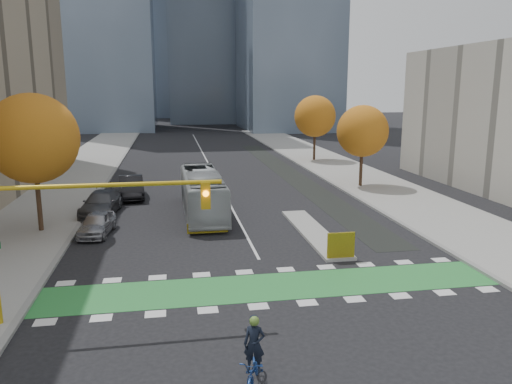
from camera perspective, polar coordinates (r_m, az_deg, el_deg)
name	(u,v)px	position (r m, az deg, el deg)	size (l,w,h in m)	color
ground	(281,301)	(20.78, 2.85, -12.29)	(300.00, 300.00, 0.00)	black
sidewalk_west	(47,202)	(40.48, -22.81, -1.11)	(7.00, 120.00, 0.15)	gray
sidewalk_east	(386,190)	(43.20, 14.63, 0.21)	(7.00, 120.00, 0.15)	gray
curb_west	(95,201)	(39.83, -17.91, -0.95)	(0.30, 120.00, 0.16)	gray
curb_east	(346,192)	(41.89, 10.27, 0.05)	(0.30, 120.00, 0.16)	gray
bike_crossing	(273,286)	(22.12, 1.99, -10.72)	(20.00, 3.00, 0.01)	#2B843A
centre_line	(207,161)	(59.26, -5.62, 3.53)	(0.15, 70.00, 0.01)	silver
bike_lane_paint	(289,173)	(50.61, 3.74, 2.15)	(2.50, 50.00, 0.01)	black
median_island	(314,232)	(29.90, 6.59, -4.58)	(1.60, 10.00, 0.16)	gray
hazard_board	(341,245)	(25.33, 9.68, -6.01)	(1.40, 0.12, 1.30)	yellow
tree_west	(33,139)	(31.60, -24.12, 5.59)	(5.20, 5.20, 8.22)	#332114
tree_east_near	(363,131)	(43.77, 12.08, 6.82)	(4.40, 4.40, 7.08)	#332114
tree_east_far	(315,116)	(59.01, 6.76, 8.58)	(4.80, 4.80, 7.65)	#332114
traffic_signal_west	(66,216)	(18.90, -20.85, -2.59)	(8.53, 0.56, 5.20)	#BF9914
cyclist	(254,363)	(15.14, -0.20, -18.99)	(1.25, 2.00, 2.18)	navy
bus	(203,193)	(34.08, -6.12, -0.10)	(2.49, 10.66, 2.97)	#ACB2B4
parked_car_a	(97,223)	(30.77, -17.71, -3.45)	(1.60, 3.99, 1.36)	#A4A4A9
parked_car_b	(131,187)	(40.29, -14.07, 0.54)	(1.80, 5.16, 1.70)	black
parked_car_c	(101,203)	(35.62, -17.27, -1.23)	(2.15, 5.30, 1.54)	#4E4F53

